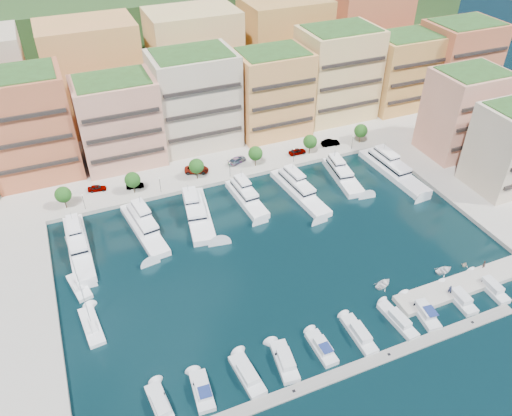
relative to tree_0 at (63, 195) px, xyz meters
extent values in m
plane|color=black|center=(40.00, -33.50, -4.74)|extent=(400.00, 400.00, 0.00)
cube|color=#9E998E|center=(40.00, 28.50, -4.74)|extent=(220.00, 64.00, 2.00)
cube|color=#1C3C18|center=(40.00, 76.50, -4.74)|extent=(240.00, 40.00, 58.00)
cube|color=gray|center=(37.00, -63.50, -4.74)|extent=(72.00, 2.20, 0.35)
cube|color=#9E998E|center=(70.00, -55.50, -4.74)|extent=(32.00, 5.00, 2.00)
cube|color=#B05D3A|center=(-4.00, 18.50, 9.26)|extent=(20.00, 16.00, 26.00)
cube|color=black|center=(-4.00, 10.25, 9.26)|extent=(18.40, 0.50, 0.90)
cube|color=#2B4C1E|center=(-4.00, 18.50, 22.66)|extent=(17.60, 14.08, 0.80)
cube|color=tan|center=(17.00, 16.50, 7.26)|extent=(20.00, 15.00, 22.00)
cube|color=black|center=(17.00, 8.75, 7.26)|extent=(18.40, 0.50, 0.90)
cube|color=#2B4C1E|center=(17.00, 16.50, 18.66)|extent=(17.60, 13.20, 0.80)
cube|color=beige|center=(38.00, 18.50, 8.76)|extent=(22.00, 16.00, 25.00)
cube|color=black|center=(38.00, 10.25, 8.76)|extent=(20.24, 0.50, 0.90)
cube|color=#2B4C1E|center=(38.00, 18.50, 21.66)|extent=(19.36, 14.08, 0.80)
cube|color=#E39055|center=(60.00, 16.50, 7.76)|extent=(20.00, 15.00, 23.00)
cube|color=black|center=(60.00, 8.75, 7.76)|extent=(18.40, 0.50, 0.90)
cube|color=#2B4C1E|center=(60.00, 16.50, 19.66)|extent=(17.60, 13.20, 0.80)
cube|color=#DEC775|center=(82.00, 18.50, 9.26)|extent=(22.00, 16.00, 26.00)
cube|color=black|center=(82.00, 10.25, 9.26)|extent=(20.24, 0.50, 0.90)
cube|color=#2B4C1E|center=(82.00, 18.50, 22.66)|extent=(19.36, 14.08, 0.80)
cube|color=#D4954D|center=(104.00, 16.50, 7.26)|extent=(20.00, 15.00, 22.00)
cube|color=black|center=(104.00, 8.75, 7.26)|extent=(18.40, 0.50, 0.90)
cube|color=#2B4C1E|center=(104.00, 16.50, 18.66)|extent=(17.60, 13.20, 0.80)
cube|color=#B05D3A|center=(124.00, 14.50, 8.26)|extent=(22.00, 16.00, 24.00)
cube|color=black|center=(124.00, 6.25, 8.26)|extent=(20.24, 0.50, 0.90)
cube|color=#2B4C1E|center=(124.00, 14.50, 20.66)|extent=(19.36, 14.08, 0.80)
cube|color=tan|center=(102.00, -13.50, 7.26)|extent=(18.00, 14.00, 22.00)
cube|color=black|center=(102.00, -20.75, 7.26)|extent=(16.56, 0.50, 0.90)
cube|color=#2B4C1E|center=(102.00, -13.50, 18.66)|extent=(15.84, 12.32, 0.80)
cube|color=#E39055|center=(15.00, 40.50, 11.26)|extent=(26.00, 18.00, 30.00)
cube|color=#DEC775|center=(45.00, 40.50, 11.26)|extent=(26.00, 18.00, 30.00)
cube|color=#D4954D|center=(75.00, 40.50, 11.26)|extent=(26.00, 18.00, 30.00)
cube|color=#B05D3A|center=(105.00, 40.50, 11.26)|extent=(26.00, 18.00, 30.00)
cylinder|color=#473323|center=(0.00, 0.00, -2.24)|extent=(0.24, 0.24, 3.00)
sphere|color=#164814|center=(0.00, 0.00, 0.01)|extent=(3.80, 3.80, 3.80)
cylinder|color=#473323|center=(16.00, 0.00, -2.24)|extent=(0.24, 0.24, 3.00)
sphere|color=#164814|center=(16.00, 0.00, 0.01)|extent=(3.80, 3.80, 3.80)
cylinder|color=#473323|center=(32.00, 0.00, -2.24)|extent=(0.24, 0.24, 3.00)
sphere|color=#164814|center=(32.00, 0.00, 0.01)|extent=(3.80, 3.80, 3.80)
cylinder|color=#473323|center=(48.00, 0.00, -2.24)|extent=(0.24, 0.24, 3.00)
sphere|color=#164814|center=(48.00, 0.00, 0.01)|extent=(3.80, 3.80, 3.80)
cylinder|color=#473323|center=(64.00, 0.00, -2.24)|extent=(0.24, 0.24, 3.00)
sphere|color=#164814|center=(64.00, 0.00, 0.01)|extent=(3.80, 3.80, 3.80)
cylinder|color=#473323|center=(80.00, 0.00, -2.24)|extent=(0.24, 0.24, 3.00)
sphere|color=#164814|center=(80.00, 0.00, 0.01)|extent=(3.80, 3.80, 3.80)
cylinder|color=black|center=(4.00, -2.30, -1.74)|extent=(0.10, 0.10, 4.00)
sphere|color=#FFF2CC|center=(4.00, -2.30, 0.31)|extent=(0.30, 0.30, 0.30)
cylinder|color=black|center=(22.00, -2.30, -1.74)|extent=(0.10, 0.10, 4.00)
sphere|color=#FFF2CC|center=(22.00, -2.30, 0.31)|extent=(0.30, 0.30, 0.30)
cylinder|color=black|center=(40.00, -2.30, -1.74)|extent=(0.10, 0.10, 4.00)
sphere|color=#FFF2CC|center=(40.00, -2.30, 0.31)|extent=(0.30, 0.30, 0.30)
cylinder|color=black|center=(58.00, -2.30, -1.74)|extent=(0.10, 0.10, 4.00)
sphere|color=#FFF2CC|center=(58.00, -2.30, 0.31)|extent=(0.30, 0.30, 0.30)
cylinder|color=black|center=(76.00, -2.30, -1.74)|extent=(0.10, 0.10, 4.00)
sphere|color=#FFF2CC|center=(76.00, -2.30, 0.31)|extent=(0.30, 0.30, 0.30)
cube|color=white|center=(0.86, -15.49, -4.39)|extent=(4.32, 22.00, 2.30)
cube|color=white|center=(0.86, -13.29, -2.34)|extent=(3.51, 12.11, 1.80)
cube|color=black|center=(0.86, -13.29, -2.34)|extent=(3.57, 12.17, 0.55)
cube|color=white|center=(0.86, -11.53, -0.74)|extent=(2.56, 6.61, 1.40)
cylinder|color=#B2B2B7|center=(0.86, -10.21, 0.86)|extent=(0.14, 0.14, 1.80)
cube|color=white|center=(15.03, -14.74, -4.39)|extent=(7.07, 20.87, 2.30)
cube|color=white|center=(15.03, -12.69, -2.34)|extent=(5.04, 11.64, 1.80)
cube|color=black|center=(15.03, -12.69, -2.34)|extent=(5.10, 11.71, 0.55)
cube|color=white|center=(15.03, -11.05, -0.74)|extent=(3.39, 6.44, 1.40)
cylinder|color=#B2B2B7|center=(15.03, -9.82, 0.86)|extent=(0.14, 0.14, 1.80)
cube|color=black|center=(15.03, -14.74, -4.84)|extent=(7.13, 20.93, 0.35)
cube|color=white|center=(27.66, -14.50, -4.39)|extent=(8.08, 20.55, 2.30)
cube|color=white|center=(27.66, -12.50, -2.34)|extent=(5.80, 11.51, 1.80)
cube|color=black|center=(27.66, -12.50, -2.34)|extent=(5.87, 11.58, 0.55)
cube|color=white|center=(27.66, -10.90, -0.74)|extent=(3.94, 6.40, 1.40)
cylinder|color=#B2B2B7|center=(27.66, -9.70, 0.86)|extent=(0.14, 0.14, 1.80)
cube|color=white|center=(40.33, -12.81, -4.39)|extent=(5.14, 16.85, 2.30)
cube|color=white|center=(40.33, -11.15, -2.34)|extent=(3.95, 9.33, 1.80)
cube|color=black|center=(40.33, -11.15, -2.34)|extent=(4.02, 9.40, 0.55)
cube|color=white|center=(40.33, -9.82, -0.74)|extent=(2.79, 5.13, 1.40)
cylinder|color=#B2B2B7|center=(40.33, -8.82, 0.86)|extent=(0.14, 0.14, 1.80)
cube|color=white|center=(53.31, -15.36, -4.39)|extent=(6.37, 22.03, 2.30)
cube|color=white|center=(53.31, -13.19, -2.34)|extent=(4.68, 12.23, 1.80)
cube|color=black|center=(53.31, -13.19, -2.34)|extent=(4.74, 12.29, 0.55)
cube|color=white|center=(53.31, -11.45, -0.74)|extent=(3.22, 6.73, 1.40)
cylinder|color=#B2B2B7|center=(53.31, -10.15, 0.86)|extent=(0.14, 0.14, 1.80)
cube|color=black|center=(53.31, -15.36, -4.84)|extent=(6.43, 22.09, 0.35)
cube|color=white|center=(66.86, -13.24, -4.39)|extent=(6.72, 17.91, 2.30)
cube|color=white|center=(66.86, -11.49, -2.34)|extent=(4.90, 10.01, 1.80)
cube|color=black|center=(66.86, -11.49, -2.34)|extent=(4.97, 10.08, 0.55)
cube|color=white|center=(66.86, -10.09, -0.74)|extent=(3.35, 5.55, 1.40)
cylinder|color=#B2B2B7|center=(66.86, -9.04, 0.86)|extent=(0.14, 0.14, 1.80)
cube|color=white|center=(80.11, -16.37, -4.39)|extent=(6.38, 23.99, 2.30)
cube|color=white|center=(80.11, -14.00, -2.34)|extent=(4.88, 13.27, 1.80)
cube|color=black|center=(80.11, -14.00, -2.34)|extent=(4.94, 13.33, 0.55)
cube|color=white|center=(80.11, -12.10, -0.74)|extent=(3.44, 7.28, 1.40)
cylinder|color=#B2B2B7|center=(80.11, -10.67, 0.86)|extent=(0.14, 0.14, 1.80)
cube|color=silver|center=(7.90, -58.00, -4.49)|extent=(3.37, 8.64, 1.40)
cube|color=silver|center=(7.90, -58.42, -3.19)|extent=(2.38, 4.22, 1.10)
cube|color=black|center=(7.90, -56.74, -3.44)|extent=(1.85, 0.28, 0.55)
cube|color=silver|center=(14.56, -58.00, -4.49)|extent=(3.33, 7.57, 1.40)
cube|color=silver|center=(14.56, -58.37, -3.19)|extent=(2.42, 3.70, 1.10)
cube|color=black|center=(14.56, -56.89, -3.44)|extent=(1.99, 0.26, 0.55)
cube|color=navy|center=(14.56, -59.33, -2.59)|extent=(2.10, 2.36, 0.12)
cube|color=silver|center=(22.25, -58.00, -4.49)|extent=(3.61, 8.92, 1.40)
cube|color=silver|center=(22.25, -58.43, -3.19)|extent=(2.58, 4.36, 1.10)
cube|color=black|center=(22.25, -56.70, -3.44)|extent=(2.04, 0.29, 0.55)
cube|color=silver|center=(28.98, -58.00, -4.49)|extent=(3.85, 8.58, 1.40)
cube|color=silver|center=(28.98, -58.41, -3.19)|extent=(2.69, 4.22, 1.10)
cube|color=black|center=(28.98, -56.76, -3.44)|extent=(2.04, 0.35, 0.55)
cube|color=silver|center=(35.99, -58.00, -4.49)|extent=(2.69, 7.53, 1.40)
cube|color=silver|center=(35.99, -58.37, -3.19)|extent=(2.06, 3.62, 1.10)
cube|color=black|center=(35.99, -56.88, -3.44)|extent=(1.85, 0.13, 0.55)
cube|color=navy|center=(35.99, -59.35, -2.59)|extent=(1.83, 2.27, 0.12)
cube|color=silver|center=(43.46, -58.00, -4.49)|extent=(2.72, 9.01, 1.40)
cube|color=silver|center=(43.46, -58.45, -3.19)|extent=(2.08, 4.34, 1.10)
cube|color=black|center=(43.46, -56.65, -3.44)|extent=(1.85, 0.13, 0.55)
cube|color=silver|center=(51.65, -58.00, -4.49)|extent=(3.02, 9.28, 1.40)
cube|color=silver|center=(51.65, -58.46, -3.19)|extent=(2.16, 4.50, 1.10)
cube|color=black|center=(51.65, -56.63, -3.44)|extent=(1.71, 0.22, 0.55)
cube|color=silver|center=(57.17, -58.00, -4.49)|extent=(3.73, 9.15, 1.40)
cube|color=silver|center=(57.17, -58.44, -3.19)|extent=(2.58, 4.49, 1.10)
cube|color=black|center=(57.17, -56.67, -3.44)|extent=(1.91, 0.33, 0.55)
cube|color=navy|center=(57.17, -59.60, -2.59)|extent=(2.18, 2.88, 0.12)
cube|color=silver|center=(65.56, -58.00, -4.49)|extent=(3.11, 8.38, 1.40)
cube|color=silver|center=(65.56, -58.41, -3.19)|extent=(2.29, 4.06, 1.10)
cube|color=black|center=(65.56, -56.76, -3.44)|extent=(1.92, 0.20, 0.55)
cube|color=silver|center=(73.14, -58.00, -4.49)|extent=(2.82, 8.96, 1.40)
cube|color=silver|center=(73.14, -58.44, -3.19)|extent=(2.09, 4.33, 1.10)
cube|color=black|center=(73.14, -56.67, -3.44)|extent=(1.78, 0.17, 0.55)
cube|color=white|center=(0.29, -37.78, -4.54)|extent=(3.75, 9.82, 1.20)
cube|color=white|center=(0.29, -38.74, -3.64)|extent=(1.91, 2.55, 0.60)
cylinder|color=#B2B2B7|center=(0.29, -37.30, 2.06)|extent=(0.14, 0.14, 12.00)
cylinder|color=#B2B2B7|center=(0.29, -39.22, -2.94)|extent=(0.53, 4.30, 0.10)
cube|color=white|center=(-0.52, -26.82, -4.54)|extent=(4.33, 8.38, 1.20)
cube|color=white|center=(-0.52, -27.62, -3.64)|extent=(2.01, 2.29, 0.60)
cylinder|color=#B2B2B7|center=(-0.52, -26.42, 2.06)|extent=(0.14, 0.14, 12.00)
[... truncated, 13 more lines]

